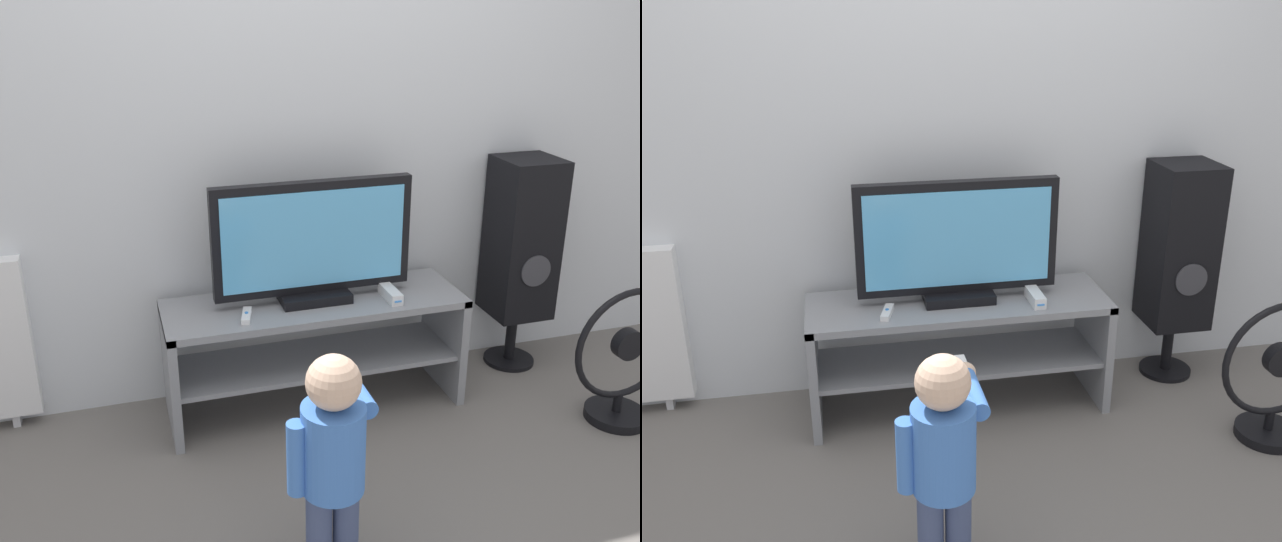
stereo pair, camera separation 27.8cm
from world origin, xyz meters
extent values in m
plane|color=slate|center=(0.00, 0.00, 0.00)|extent=(16.00, 16.00, 0.00)
cube|color=silver|center=(0.00, 0.48, 1.30)|extent=(10.00, 0.06, 2.60)
cube|color=gray|center=(0.00, 0.20, 0.49)|extent=(1.27, 0.40, 0.03)
cube|color=gray|center=(0.00, 0.20, 0.23)|extent=(1.23, 0.36, 0.02)
cube|color=gray|center=(-0.62, 0.20, 0.25)|extent=(0.04, 0.40, 0.50)
cube|color=gray|center=(0.62, 0.20, 0.25)|extent=(0.04, 0.40, 0.50)
cube|color=black|center=(0.00, 0.22, 0.52)|extent=(0.29, 0.20, 0.04)
cube|color=black|center=(0.00, 0.22, 0.78)|extent=(0.84, 0.05, 0.47)
cube|color=#59B2EA|center=(0.00, 0.19, 0.78)|extent=(0.77, 0.01, 0.40)
cube|color=white|center=(0.31, 0.12, 0.53)|extent=(0.05, 0.16, 0.05)
cube|color=#3F8CE5|center=(0.31, 0.04, 0.53)|extent=(0.03, 0.00, 0.01)
cube|color=white|center=(-0.31, 0.12, 0.51)|extent=(0.07, 0.13, 0.02)
cylinder|color=#337FD8|center=(-0.31, 0.12, 0.53)|extent=(0.01, 0.01, 0.00)
cylinder|color=#3F4C72|center=(-0.27, -0.74, 0.16)|extent=(0.08, 0.08, 0.31)
cylinder|color=#3F4C72|center=(-0.18, -0.74, 0.16)|extent=(0.08, 0.08, 0.31)
cylinder|color=#3F72C6|center=(-0.22, -0.74, 0.46)|extent=(0.19, 0.19, 0.28)
sphere|color=beige|center=(-0.22, -0.74, 0.68)|extent=(0.16, 0.16, 0.16)
cylinder|color=#3F72C6|center=(-0.34, -0.74, 0.44)|extent=(0.06, 0.06, 0.24)
cylinder|color=#3F72C6|center=(-0.11, -0.62, 0.56)|extent=(0.06, 0.24, 0.06)
sphere|color=beige|center=(-0.11, -0.50, 0.56)|extent=(0.07, 0.07, 0.07)
cube|color=white|center=(-0.11, -0.46, 0.56)|extent=(0.03, 0.13, 0.02)
cylinder|color=black|center=(1.03, 0.30, 0.01)|extent=(0.24, 0.24, 0.02)
cylinder|color=black|center=(1.03, 0.30, 0.14)|extent=(0.05, 0.05, 0.27)
cube|color=black|center=(1.03, 0.30, 0.65)|extent=(0.27, 0.27, 0.75)
cylinder|color=#38383D|center=(1.03, 0.16, 0.53)|extent=(0.15, 0.01, 0.15)
cylinder|color=black|center=(1.20, -0.29, 0.02)|extent=(0.26, 0.26, 0.04)
cylinder|color=black|center=(1.20, -0.29, 0.08)|extent=(0.04, 0.04, 0.08)
torus|color=black|center=(1.20, -0.29, 0.36)|extent=(0.50, 0.03, 0.50)
cylinder|color=black|center=(1.20, -0.29, 0.36)|extent=(0.13, 0.05, 0.13)
cube|color=silver|center=(-1.25, 0.41, 0.03)|extent=(0.03, 0.05, 0.06)
camera|label=1|loc=(-0.78, -2.42, 1.72)|focal=40.00mm
camera|label=2|loc=(-0.51, -2.49, 1.72)|focal=40.00mm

